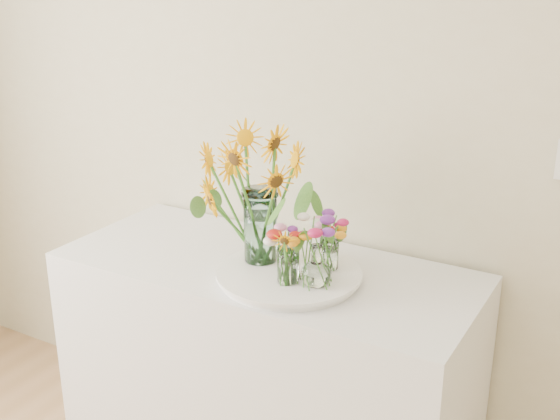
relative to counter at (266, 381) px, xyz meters
The scene contains 10 objects.
counter is the anchor object (origin of this frame).
tray 0.48m from the counter, 27.81° to the right, with size 0.43×0.43×0.03m, color white.
mason_jar 0.60m from the counter, 84.76° to the right, with size 0.11×0.11×0.25m, color #A8DAD9.
sunflower_bouquet 0.70m from the counter, 84.76° to the right, with size 0.68×0.68×0.45m, color #FBA905, non-canonical shape.
small_vase_a 0.57m from the counter, 39.76° to the right, with size 0.07×0.07×0.11m, color white.
wildflower_posy_a 0.61m from the counter, 39.76° to the right, with size 0.17×0.17×0.20m, color orange, non-canonical shape.
small_vase_b 0.60m from the counter, 23.95° to the right, with size 0.09×0.09×0.13m, color white, non-canonical shape.
wildflower_posy_b 0.64m from the counter, 23.95° to the right, with size 0.22×0.22×0.22m, color orange, non-canonical shape.
small_vase_c 0.57m from the counter, ahead, with size 0.06×0.06×0.10m, color white.
wildflower_posy_c 0.61m from the counter, ahead, with size 0.19×0.19×0.19m, color orange, non-canonical shape.
Camera 1 is at (0.99, 0.12, 1.85)m, focal length 45.00 mm.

